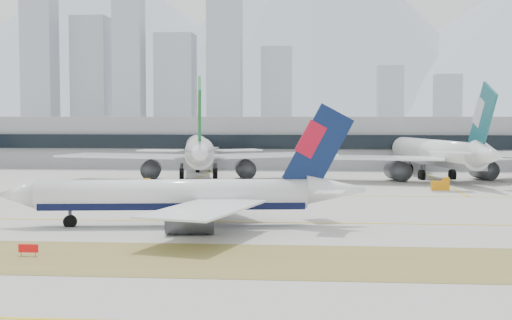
# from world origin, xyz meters

# --- Properties ---
(ground) EXTENTS (3000.00, 3000.00, 0.00)m
(ground) POSITION_xyz_m (0.00, 0.00, 0.00)
(ground) COLOR #A6A39C
(ground) RESTS_ON ground
(apron_markings) EXTENTS (360.00, 122.22, 0.06)m
(apron_markings) POSITION_xyz_m (0.00, -53.95, 0.02)
(apron_markings) COLOR olive
(apron_markings) RESTS_ON ground
(taxiing_airliner) EXTENTS (51.08, 44.09, 17.17)m
(taxiing_airliner) POSITION_xyz_m (-11.25, -9.37, 4.14)
(taxiing_airliner) COLOR white
(taxiing_airliner) RESTS_ON ground
(widebody_eva) EXTENTS (65.63, 65.02, 23.76)m
(widebody_eva) POSITION_xyz_m (-21.77, 63.81, 6.32)
(widebody_eva) COLOR white
(widebody_eva) RESTS_ON ground
(widebody_cathay) EXTENTS (61.66, 61.41, 22.57)m
(widebody_cathay) POSITION_xyz_m (35.76, 66.38, 6.00)
(widebody_cathay) COLOR white
(widebody_cathay) RESTS_ON ground
(terminal) EXTENTS (280.00, 43.10, 15.00)m
(terminal) POSITION_xyz_m (0.00, 114.84, 7.50)
(terminal) COLOR gray
(terminal) RESTS_ON ground
(hold_sign_left) EXTENTS (2.20, 0.15, 1.35)m
(hold_sign_left) POSITION_xyz_m (-24.43, -32.00, 0.88)
(hold_sign_left) COLOR red
(hold_sign_left) RESTS_ON ground
(gse_b) EXTENTS (3.55, 2.00, 2.60)m
(gse_b) POSITION_xyz_m (-28.54, 34.81, 1.05)
(gse_b) COLOR orange
(gse_b) RESTS_ON ground
(gse_c) EXTENTS (3.55, 2.00, 2.60)m
(gse_c) POSITION_xyz_m (32.15, 42.46, 1.05)
(gse_c) COLOR orange
(gse_c) RESTS_ON ground
(city_skyline) EXTENTS (342.00, 49.80, 140.00)m
(city_skyline) POSITION_xyz_m (-106.76, 453.42, 49.80)
(city_skyline) COLOR #969DAA
(city_skyline) RESTS_ON ground
(mountain_ridge) EXTENTS (2830.00, 1120.00, 470.00)m
(mountain_ridge) POSITION_xyz_m (33.00, 1404.14, 181.85)
(mountain_ridge) COLOR #9EA8B7
(mountain_ridge) RESTS_ON ground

